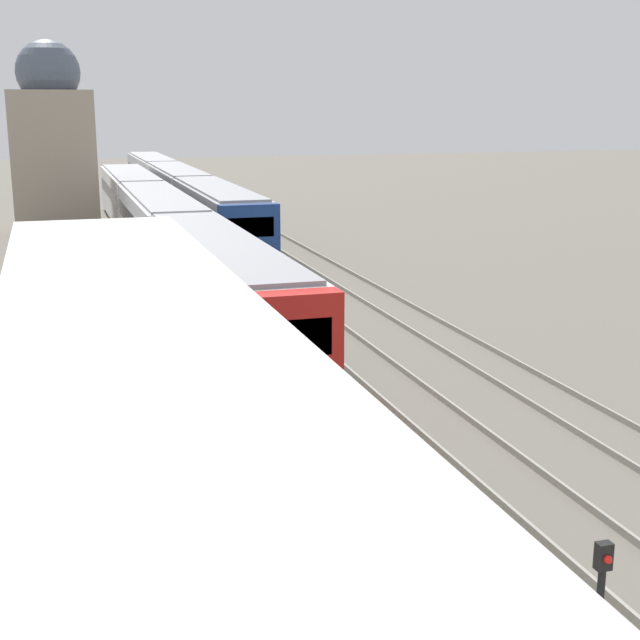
# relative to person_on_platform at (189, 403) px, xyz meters

# --- Properties ---
(platform_canopy) EXTENTS (4.00, 21.16, 3.15)m
(platform_canopy) POSITION_rel_person_on_platform_xyz_m (-0.99, -1.19, 2.04)
(platform_canopy) COLOR beige
(platform_canopy) RESTS_ON station_platform
(person_on_platform) EXTENTS (0.40, 0.40, 1.66)m
(person_on_platform) POSITION_rel_person_on_platform_xyz_m (0.00, 0.00, 0.00)
(person_on_platform) COLOR #2D2D33
(person_on_platform) RESTS_ON station_platform
(train_near) EXTENTS (2.71, 45.47, 3.14)m
(train_near) POSITION_rel_person_on_platform_xyz_m (2.76, 26.49, -0.28)
(train_near) COLOR red
(train_near) RESTS_ON ground_plane
(train_far) EXTENTS (2.66, 44.58, 3.08)m
(train_far) POSITION_rel_person_on_platform_xyz_m (6.11, 44.87, -0.31)
(train_far) COLOR navy
(train_far) RESTS_ON ground_plane
(signal_post_near) EXTENTS (0.20, 0.22, 1.85)m
(signal_post_near) POSITION_rel_person_on_platform_xyz_m (4.18, -6.29, -0.87)
(signal_post_near) COLOR black
(signal_post_near) RESTS_ON ground_plane
(distant_domed_building) EXTENTS (4.47, 4.47, 10.58)m
(distant_domed_building) POSITION_rel_person_on_platform_xyz_m (-1.72, 37.35, 2.94)
(distant_domed_building) COLOR gray
(distant_domed_building) RESTS_ON ground_plane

